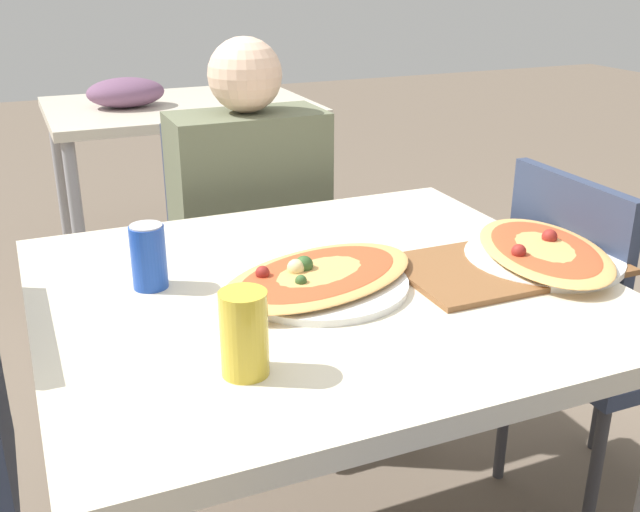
{
  "coord_description": "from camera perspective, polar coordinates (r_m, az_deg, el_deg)",
  "views": [
    {
      "loc": [
        -0.52,
        -1.21,
        1.36
      ],
      "look_at": [
        -0.0,
        -0.0,
        0.84
      ],
      "focal_mm": 42.0,
      "sensor_mm": 36.0,
      "label": 1
    }
  ],
  "objects": [
    {
      "name": "dining_table",
      "position": [
        1.47,
        0.11,
        -4.97
      ],
      "size": [
        1.06,
        0.96,
        0.78
      ],
      "color": "beige",
      "rests_on": "ground_plane"
    },
    {
      "name": "chair_far_seated",
      "position": [
        2.27,
        -6.0,
        -0.01
      ],
      "size": [
        0.4,
        0.4,
        0.92
      ],
      "rotation": [
        0.0,
        0.0,
        3.14
      ],
      "color": "#2D3851",
      "rests_on": "ground_plane"
    },
    {
      "name": "soda_can",
      "position": [
        1.44,
        -12.93,
        -0.04
      ],
      "size": [
        0.07,
        0.07,
        0.12
      ],
      "color": "#1E47B2",
      "rests_on": "dining_table"
    },
    {
      "name": "pizza_main",
      "position": [
        1.42,
        -0.09,
        -1.69
      ],
      "size": [
        0.49,
        0.38,
        0.06
      ],
      "color": "white",
      "rests_on": "dining_table"
    },
    {
      "name": "pizza_second",
      "position": [
        1.61,
        16.68,
        0.23
      ],
      "size": [
        0.34,
        0.45,
        0.06
      ],
      "color": "white",
      "rests_on": "dining_table"
    },
    {
      "name": "drink_glass",
      "position": [
        1.12,
        -5.8,
        -5.89
      ],
      "size": [
        0.07,
        0.07,
        0.13
      ],
      "color": "gold",
      "rests_on": "dining_table"
    },
    {
      "name": "chair_side_right",
      "position": [
        1.93,
        20.06,
        -5.36
      ],
      "size": [
        0.4,
        0.4,
        0.92
      ],
      "rotation": [
        0.0,
        0.0,
        -1.57
      ],
      "color": "#2D3851",
      "rests_on": "ground_plane"
    },
    {
      "name": "person_seated",
      "position": [
        2.11,
        -5.25,
        3.29
      ],
      "size": [
        0.42,
        0.24,
        1.17
      ],
      "rotation": [
        0.0,
        0.0,
        3.14
      ],
      "color": "#2D2D38",
      "rests_on": "ground_plane"
    },
    {
      "name": "serving_tray",
      "position": [
        1.56,
        14.02,
        -0.68
      ],
      "size": [
        0.44,
        0.27,
        0.01
      ],
      "color": "brown",
      "rests_on": "dining_table"
    },
    {
      "name": "background_table",
      "position": [
        3.34,
        -11.3,
        10.28
      ],
      "size": [
        1.1,
        0.8,
        0.9
      ],
      "color": "beige",
      "rests_on": "ground_plane"
    }
  ]
}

